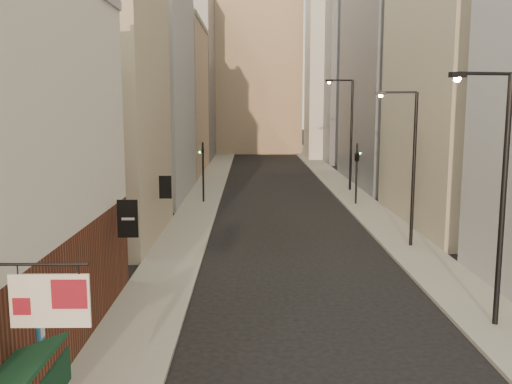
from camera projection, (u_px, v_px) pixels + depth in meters
The scene contains 15 objects.
sidewalk_left at pixel (214, 177), 63.32m from camera, with size 3.00×140.00×0.15m, color gray.
sidewalk_right at pixel (331, 177), 63.46m from camera, with size 3.00×140.00×0.15m, color gray.
left_bldg_beige at pixel (88, 105), 33.39m from camera, with size 8.00×12.00×16.00m, color tan.
left_bldg_grey at pixel (139, 81), 48.90m from camera, with size 8.00×16.00×20.00m, color #9B9BA1.
left_bldg_tan at pixel (169, 101), 66.92m from camera, with size 8.00×18.00×17.00m, color tan.
left_bldg_wingrid at pixel (187, 78), 86.16m from camera, with size 8.00×20.00×24.00m, color gray.
right_bldg_beige at pixel (471, 74), 37.31m from camera, with size 8.00×16.00×20.00m, color tan.
right_bldg_wingrid at pixel (395, 54), 56.62m from camera, with size 8.00×20.00×26.00m, color gray.
clock_tower at pixel (258, 48), 97.29m from camera, with size 14.00×14.00×44.90m.
white_tower at pixel (335, 32), 83.42m from camera, with size 8.00×8.00×41.50m.
streetlamp_near at pixel (498, 186), 19.84m from camera, with size 2.37×0.64×9.10m.
streetlamp_mid at pixel (410, 160), 31.52m from camera, with size 2.28×0.55×8.74m.
streetlamp_far at pixel (349, 128), 52.37m from camera, with size 2.66×0.80×10.28m.
traffic_light_left at pixel (203, 159), 46.24m from camera, with size 0.59×0.52×5.00m.
traffic_light_right at pixel (357, 158), 45.20m from camera, with size 0.64×0.62×5.00m.
Camera 1 is at (-2.53, -7.89, 8.00)m, focal length 40.00 mm.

